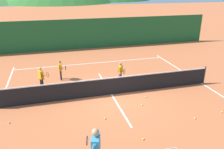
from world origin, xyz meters
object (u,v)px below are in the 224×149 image
object	(u,v)px
tennis_ball_1	(9,123)
tennis_ball_3	(142,105)
student_0	(41,76)
tennis_net	(111,86)
instructor	(96,148)
tennis_ball_8	(105,118)
student_1	(61,68)
tennis_ball_7	(222,112)
tennis_ball_5	(195,118)
tennis_ball_2	(146,97)
student_2	(121,71)
tennis_ball_4	(143,139)

from	to	relation	value
tennis_ball_1	tennis_ball_3	world-z (taller)	same
student_0	tennis_net	bearing A→B (deg)	-25.63
instructor	tennis_ball_3	bearing A→B (deg)	50.37
student_0	tennis_ball_8	size ratio (longest dim) A/B	18.93
student_1	tennis_ball_7	size ratio (longest dim) A/B	17.97
tennis_ball_5	tennis_ball_8	distance (m)	3.90
student_1	tennis_ball_7	xyz separation A→B (m)	(6.78, -5.92, -0.70)
tennis_ball_2	tennis_ball_5	distance (m)	2.76
tennis_ball_1	tennis_ball_7	distance (m)	9.36
tennis_ball_1	tennis_ball_8	size ratio (longest dim) A/B	1.00
tennis_ball_2	tennis_ball_7	xyz separation A→B (m)	(2.72, -2.33, 0.00)
student_2	tennis_ball_7	bearing A→B (deg)	-52.63
student_1	tennis_ball_2	bearing A→B (deg)	-41.47
student_0	tennis_ball_1	distance (m)	3.53
tennis_ball_3	tennis_ball_8	distance (m)	2.11
tennis_net	tennis_ball_5	world-z (taller)	tennis_net
tennis_ball_4	tennis_ball_3	bearing A→B (deg)	68.69
tennis_ball_7	student_0	bearing A→B (deg)	148.56
student_0	tennis_ball_4	world-z (taller)	student_0
tennis_ball_4	tennis_ball_5	distance (m)	2.82
tennis_ball_4	tennis_net	bearing A→B (deg)	92.03
tennis_net	tennis_ball_1	bearing A→B (deg)	-163.04
tennis_ball_5	student_1	bearing A→B (deg)	131.17
student_0	student_1	distance (m)	1.56
student_1	student_2	bearing A→B (deg)	-23.19
student_0	tennis_ball_2	world-z (taller)	student_0
student_0	tennis_ball_3	bearing A→B (deg)	-35.05
tennis_ball_3	tennis_ball_7	size ratio (longest dim) A/B	1.00
student_1	student_0	bearing A→B (deg)	-134.90
tennis_net	student_0	world-z (taller)	student_0
tennis_ball_3	tennis_ball_4	bearing A→B (deg)	-111.31
student_2	tennis_ball_1	size ratio (longest dim) A/B	18.59
student_0	tennis_ball_5	xyz separation A→B (m)	(6.39, -4.95, -0.74)
tennis_ball_7	tennis_ball_8	bearing A→B (deg)	170.47
tennis_ball_5	student_0	bearing A→B (deg)	142.25
tennis_ball_5	tennis_ball_7	xyz separation A→B (m)	(1.49, 0.13, 0.00)
tennis_ball_8	tennis_ball_3	bearing A→B (deg)	19.05
student_0	student_1	xyz separation A→B (m)	(1.10, 1.10, -0.04)
tennis_ball_8	tennis_net	bearing A→B (deg)	68.03
student_2	tennis_ball_4	xyz separation A→B (m)	(-0.78, -5.35, -0.73)
tennis_net	tennis_ball_7	xyz separation A→B (m)	(4.35, -3.12, -0.47)
student_2	tennis_ball_2	world-z (taller)	student_2
tennis_net	student_2	xyz separation A→B (m)	(0.92, 1.36, 0.26)
tennis_ball_2	tennis_ball_5	size ratio (longest dim) A/B	1.00
student_0	tennis_ball_3	distance (m)	5.70
student_2	tennis_ball_2	distance (m)	2.37
student_2	tennis_ball_2	xyz separation A→B (m)	(0.70, -2.15, -0.73)
instructor	tennis_ball_1	xyz separation A→B (m)	(-2.99, 3.66, -0.95)
tennis_net	tennis_ball_3	distance (m)	1.95
student_1	instructor	bearing A→B (deg)	-86.01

